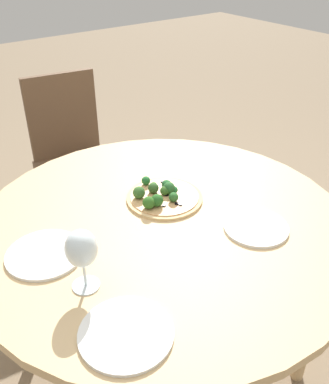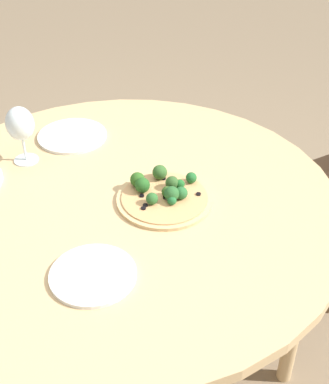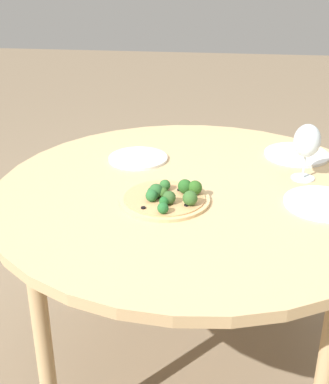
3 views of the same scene
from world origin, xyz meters
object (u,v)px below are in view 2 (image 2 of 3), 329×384
object	(u,v)px
plate_near	(93,275)
plate_far	(72,136)
pizza	(163,194)
wine_glass	(20,125)

from	to	relation	value
plate_near	plate_far	xyz separation A→B (m)	(-0.29, -0.60, 0.00)
plate_far	pizza	bearing A→B (deg)	94.18
pizza	wine_glass	world-z (taller)	wine_glass
pizza	wine_glass	bearing A→B (deg)	-62.38
wine_glass	pizza	bearing A→B (deg)	117.62
pizza	plate_near	world-z (taller)	pizza
plate_near	pizza	bearing A→B (deg)	-156.21
plate_near	wine_glass	bearing A→B (deg)	-100.15
wine_glass	plate_far	distance (m)	0.23
pizza	plate_far	distance (m)	0.46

